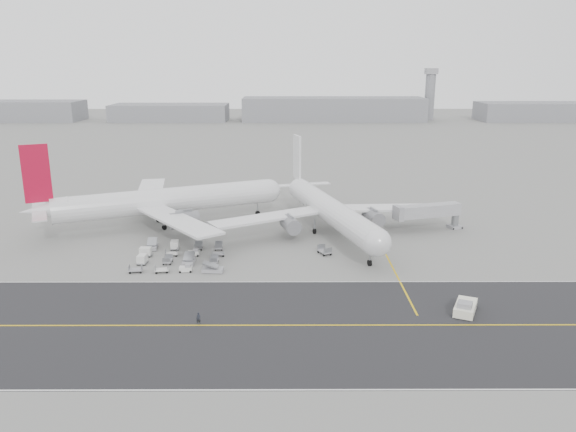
{
  "coord_description": "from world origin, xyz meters",
  "views": [
    {
      "loc": [
        11.23,
        -88.48,
        35.08
      ],
      "look_at": [
        11.54,
        12.0,
        7.38
      ],
      "focal_mm": 35.0,
      "sensor_mm": 36.0,
      "label": 1
    }
  ],
  "objects_px": {
    "control_tower": "(430,93)",
    "pushback_tug": "(465,307)",
    "jet_bridge": "(429,212)",
    "airliner_b": "(329,209)",
    "ground_crew_a": "(199,319)",
    "airliner_a": "(161,201)"
  },
  "relations": [
    {
      "from": "jet_bridge",
      "to": "ground_crew_a",
      "type": "height_order",
      "value": "jet_bridge"
    },
    {
      "from": "jet_bridge",
      "to": "pushback_tug",
      "type": "bearing_deg",
      "value": -113.36
    },
    {
      "from": "ground_crew_a",
      "to": "airliner_a",
      "type": "bearing_deg",
      "value": 117.02
    },
    {
      "from": "airliner_b",
      "to": "airliner_a",
      "type": "bearing_deg",
      "value": 154.88
    },
    {
      "from": "control_tower",
      "to": "ground_crew_a",
      "type": "xyz_separation_m",
      "value": [
        -100.91,
        -282.65,
        -15.37
      ]
    },
    {
      "from": "airliner_a",
      "to": "jet_bridge",
      "type": "height_order",
      "value": "airliner_a"
    },
    {
      "from": "control_tower",
      "to": "pushback_tug",
      "type": "bearing_deg",
      "value": -102.71
    },
    {
      "from": "airliner_b",
      "to": "jet_bridge",
      "type": "bearing_deg",
      "value": -12.59
    },
    {
      "from": "control_tower",
      "to": "airliner_a",
      "type": "distance_m",
      "value": 261.6
    },
    {
      "from": "control_tower",
      "to": "airliner_a",
      "type": "xyz_separation_m",
      "value": [
        -116.18,
        -234.14,
        -10.64
      ]
    },
    {
      "from": "airliner_b",
      "to": "pushback_tug",
      "type": "height_order",
      "value": "airliner_b"
    },
    {
      "from": "pushback_tug",
      "to": "ground_crew_a",
      "type": "bearing_deg",
      "value": -150.15
    },
    {
      "from": "airliner_b",
      "to": "ground_crew_a",
      "type": "relative_size",
      "value": 28.84
    },
    {
      "from": "ground_crew_a",
      "to": "airliner_b",
      "type": "bearing_deg",
      "value": 73.4
    },
    {
      "from": "control_tower",
      "to": "airliner_a",
      "type": "relative_size",
      "value": 0.59
    },
    {
      "from": "control_tower",
      "to": "airliner_b",
      "type": "height_order",
      "value": "control_tower"
    },
    {
      "from": "airliner_a",
      "to": "ground_crew_a",
      "type": "height_order",
      "value": "airliner_a"
    },
    {
      "from": "airliner_b",
      "to": "jet_bridge",
      "type": "relative_size",
      "value": 3.18
    },
    {
      "from": "airliner_a",
      "to": "ground_crew_a",
      "type": "xyz_separation_m",
      "value": [
        15.27,
        -48.5,
        -4.74
      ]
    },
    {
      "from": "airliner_b",
      "to": "ground_crew_a",
      "type": "xyz_separation_m",
      "value": [
        -21.07,
        -42.93,
        -4.3
      ]
    },
    {
      "from": "airliner_b",
      "to": "control_tower",
      "type": "bearing_deg",
      "value": 55.17
    },
    {
      "from": "control_tower",
      "to": "jet_bridge",
      "type": "distance_m",
      "value": 245.65
    }
  ]
}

